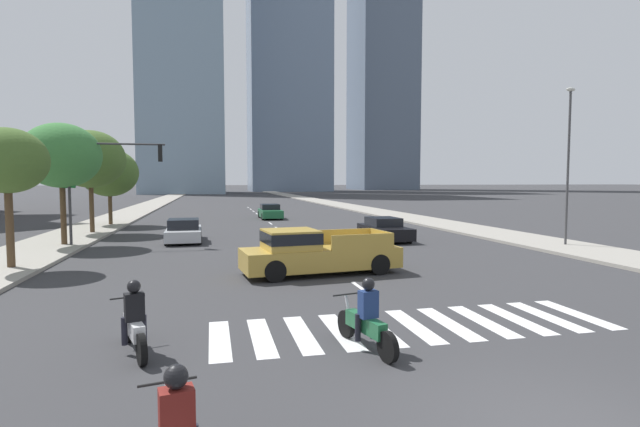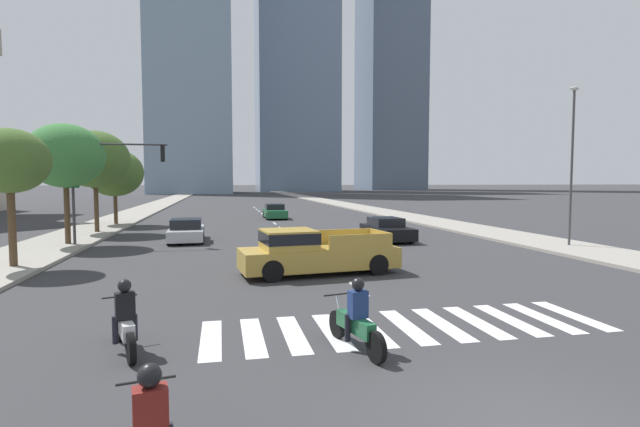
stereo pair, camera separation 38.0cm
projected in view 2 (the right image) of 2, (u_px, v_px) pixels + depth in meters
The scene contains 19 objects.
sidewalk_east at pixel (439, 223), 38.40m from camera, with size 4.00×260.00×0.15m, color gray.
sidewalk_west at pixel (94, 229), 33.14m from camera, with size 4.00×260.00×0.15m, color gray.
crosswalk_near at pixel (407, 326), 11.24m from camera, with size 9.45×2.72×0.01m.
lane_divider_center at pixel (275, 223), 38.59m from camera, with size 0.14×50.00×0.01m.
motorcycle_lead at pixel (125, 323), 9.53m from camera, with size 0.94×2.06×1.49m.
motorcycle_third at pixel (356, 321), 9.66m from camera, with size 0.82×2.19×1.49m.
pickup_truck at pixel (311, 252), 17.49m from camera, with size 5.95×2.64×1.67m.
sedan_black_0 at pixel (387, 230), 27.59m from camera, with size 2.00×4.55×1.30m.
sedan_silver_1 at pixel (186, 231), 27.06m from camera, with size 2.00×4.47×1.29m.
sedan_green_2 at pixel (275, 212), 43.53m from camera, with size 1.89×4.48×1.31m.
traffic_signal_far at pixel (110, 169), 24.93m from camera, with size 5.02×0.28×5.59m.
street_lamp_east at pixel (572, 155), 24.14m from camera, with size 0.50×0.24×8.00m.
street_tree_nearest at pixel (9, 161), 18.14m from camera, with size 2.91×2.91×5.28m.
street_tree_second at pixel (65, 156), 24.70m from camera, with size 3.90×3.90×6.23m.
street_tree_third at pixel (95, 159), 30.57m from camera, with size 4.29×4.29×6.49m.
street_tree_fourth at pixel (115, 173), 36.23m from camera, with size 4.23×4.23×5.70m.
office_tower_left_skyline at pixel (190, 10), 132.35m from camera, with size 21.83×28.83×102.55m.
office_tower_center_skyline at pixel (296, 50), 160.22m from camera, with size 26.34×22.20×95.58m.
office_tower_right_skyline at pixel (391, 32), 187.58m from camera, with size 22.26×24.89×124.68m.
Camera 2 is at (-4.25, -5.50, 3.42)m, focal length 26.81 mm.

